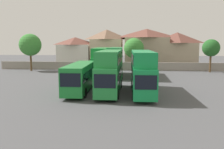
# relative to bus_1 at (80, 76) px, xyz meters

# --- Properties ---
(ground) EXTENTS (140.00, 140.00, 0.00)m
(ground) POSITION_rel_bus_1_xyz_m (3.72, 17.68, -1.99)
(ground) COLOR #4C4C4F
(depot_boundary_wall) EXTENTS (56.00, 0.50, 1.80)m
(depot_boundary_wall) POSITION_rel_bus_1_xyz_m (3.72, 24.23, -1.09)
(depot_boundary_wall) COLOR gray
(depot_boundary_wall) RESTS_ON ground
(bus_1) EXTENTS (2.90, 11.31, 3.49)m
(bus_1) POSITION_rel_bus_1_xyz_m (0.00, 0.00, 0.00)
(bus_1) COLOR #1B7B31
(bus_1) RESTS_ON ground
(bus_2) EXTENTS (2.66, 10.97, 5.15)m
(bus_2) POSITION_rel_bus_1_xyz_m (3.78, -0.38, 0.90)
(bus_2) COLOR #208038
(bus_2) RESTS_ON ground
(bus_3) EXTENTS (2.84, 11.56, 5.11)m
(bus_3) POSITION_rel_bus_1_xyz_m (7.67, -0.48, 0.88)
(bus_3) COLOR #138541
(bus_3) RESTS_ON ground
(bus_4) EXTENTS (3.01, 10.73, 5.14)m
(bus_4) POSITION_rel_bus_1_xyz_m (0.54, 14.61, 0.90)
(bus_4) COLOR #158B32
(bus_4) RESTS_ON ground
(bus_5) EXTENTS (3.05, 11.34, 5.21)m
(bus_5) POSITION_rel_bus_1_xyz_m (3.25, 14.55, 0.93)
(bus_5) COLOR #187B37
(bus_5) RESTS_ON ground
(bus_6) EXTENTS (2.71, 11.18, 3.38)m
(bus_6) POSITION_rel_bus_1_xyz_m (8.19, 14.21, -0.05)
(bus_6) COLOR #1A8C32
(bus_6) RESTS_ON ground
(house_terrace_left) EXTENTS (8.62, 7.70, 7.54)m
(house_terrace_left) POSITION_rel_bus_1_xyz_m (-8.99, 33.48, 1.85)
(house_terrace_left) COLOR silver
(house_terrace_left) RESTS_ON ground
(house_terrace_centre) EXTENTS (8.34, 6.53, 9.49)m
(house_terrace_centre) POSITION_rel_bus_1_xyz_m (-0.64, 33.39, 2.85)
(house_terrace_centre) COLOR #C6B293
(house_terrace_centre) RESTS_ON ground
(house_terrace_right) EXTENTS (11.26, 7.68, 9.60)m
(house_terrace_right) POSITION_rel_bus_1_xyz_m (9.58, 33.17, 2.90)
(house_terrace_right) COLOR tan
(house_terrace_right) RESTS_ON ground
(house_terrace_far_right) EXTENTS (9.61, 7.38, 8.66)m
(house_terrace_far_right) POSITION_rel_bus_1_xyz_m (17.19, 32.95, 2.43)
(house_terrace_far_right) COLOR tan
(house_terrace_far_right) RESTS_ON ground
(tree_left_of_lot) EXTENTS (4.61, 4.61, 7.17)m
(tree_left_of_lot) POSITION_rel_bus_1_xyz_m (6.44, 26.73, 2.85)
(tree_left_of_lot) COLOR brown
(tree_left_of_lot) RESTS_ON ground
(tree_behind_wall) EXTENTS (3.54, 3.54, 6.82)m
(tree_behind_wall) POSITION_rel_bus_1_xyz_m (22.28, 22.23, 3.02)
(tree_behind_wall) COLOR brown
(tree_behind_wall) RESTS_ON ground
(tree_right_of_lot) EXTENTS (4.75, 4.75, 8.02)m
(tree_right_of_lot) POSITION_rel_bus_1_xyz_m (-15.85, 21.23, 3.63)
(tree_right_of_lot) COLOR brown
(tree_right_of_lot) RESTS_ON ground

